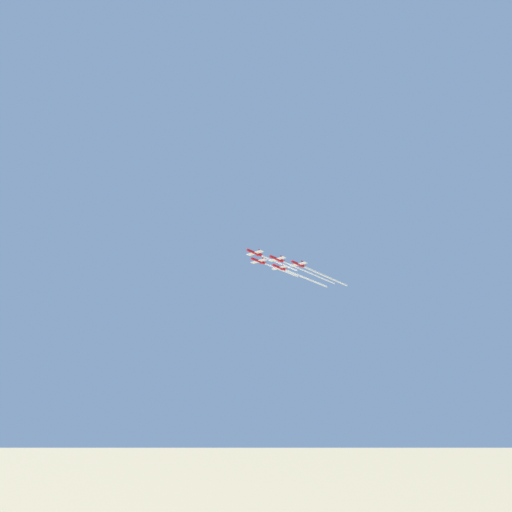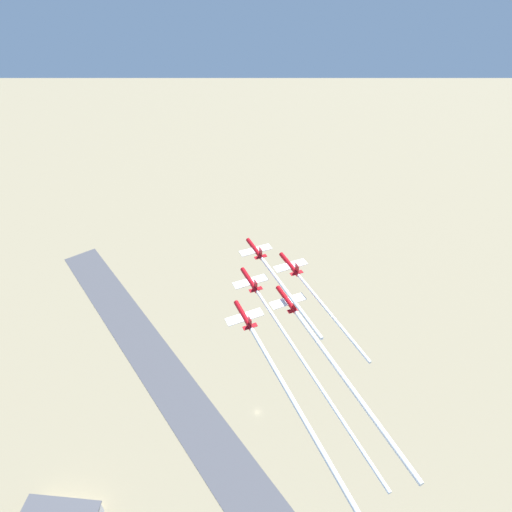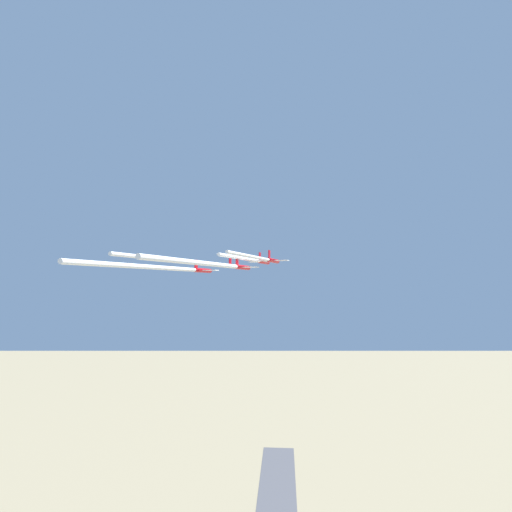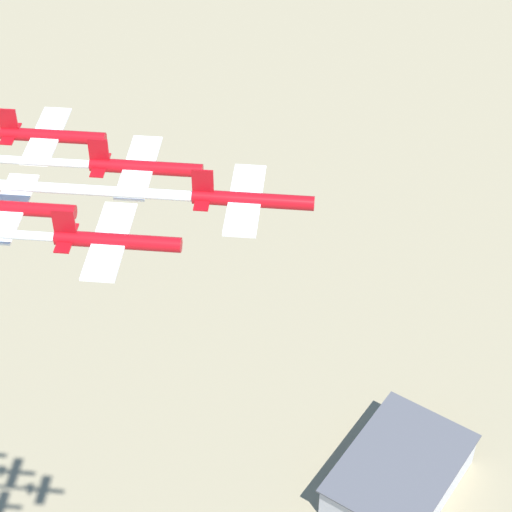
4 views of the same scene
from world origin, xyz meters
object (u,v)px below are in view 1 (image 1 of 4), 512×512
Objects in this scene: jet_4 at (280,267)px; jet_0 at (255,253)px; jet_1 at (277,259)px; jet_3 at (298,264)px; jet_2 at (259,261)px.

jet_0 is at bearing 90.00° from jet_4.
jet_1 is 1.00× the size of jet_4.
jet_1 reaches higher than jet_4.
jet_4 reaches higher than jet_3.
jet_4 is at bearing 0.00° from jet_3.
jet_4 is (0.34, 11.85, -2.27)m from jet_2.
jet_2 is at bearing 59.53° from jet_4.
jet_1 reaches higher than jet_3.
jet_1 is 1.00× the size of jet_3.
jet_0 reaches higher than jet_2.
jet_4 is at bearing -59.53° from jet_1.
jet_0 reaches higher than jet_1.
jet_4 is (-9.85, 17.90, -2.48)m from jet_0.
jet_0 reaches higher than jet_4.
jet_1 is 12.13m from jet_2.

